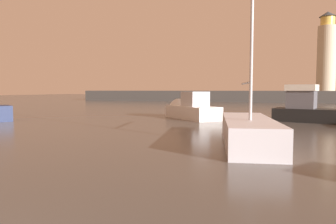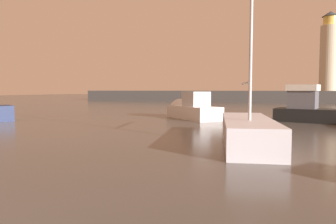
{
  "view_description": "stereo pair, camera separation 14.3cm",
  "coord_description": "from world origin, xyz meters",
  "px_view_note": "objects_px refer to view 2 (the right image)",
  "views": [
    {
      "loc": [
        4.06,
        -1.07,
        2.2
      ],
      "look_at": [
        -1.77,
        13.74,
        1.11
      ],
      "focal_mm": 34.26,
      "sensor_mm": 36.0,
      "label": 1
    },
    {
      "loc": [
        4.19,
        -1.01,
        2.2
      ],
      "look_at": [
        -1.77,
        13.74,
        1.11
      ],
      "focal_mm": 34.26,
      "sensor_mm": 36.0,
      "label": 2
    }
  ],
  "objects_px": {
    "motorboat_0": "(187,109)",
    "sailboat_moored": "(248,131)",
    "motorboat_3": "(329,111)",
    "lighthouse": "(329,53)"
  },
  "relations": [
    {
      "from": "motorboat_0",
      "to": "sailboat_moored",
      "type": "bearing_deg",
      "value": -60.18
    },
    {
      "from": "motorboat_3",
      "to": "sailboat_moored",
      "type": "distance_m",
      "value": 11.35
    },
    {
      "from": "sailboat_moored",
      "to": "motorboat_0",
      "type": "bearing_deg",
      "value": 119.82
    },
    {
      "from": "lighthouse",
      "to": "motorboat_0",
      "type": "distance_m",
      "value": 39.84
    },
    {
      "from": "lighthouse",
      "to": "sailboat_moored",
      "type": "bearing_deg",
      "value": -97.95
    },
    {
      "from": "motorboat_3",
      "to": "sailboat_moored",
      "type": "bearing_deg",
      "value": -109.6
    },
    {
      "from": "lighthouse",
      "to": "motorboat_0",
      "type": "xyz_separation_m",
      "value": [
        -12.94,
        -36.88,
        -7.71
      ]
    },
    {
      "from": "motorboat_0",
      "to": "motorboat_3",
      "type": "relative_size",
      "value": 0.89
    },
    {
      "from": "sailboat_moored",
      "to": "lighthouse",
      "type": "bearing_deg",
      "value": 82.05
    },
    {
      "from": "motorboat_0",
      "to": "sailboat_moored",
      "type": "xyz_separation_m",
      "value": [
        6.26,
        -10.93,
        -0.09
      ]
    }
  ]
}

